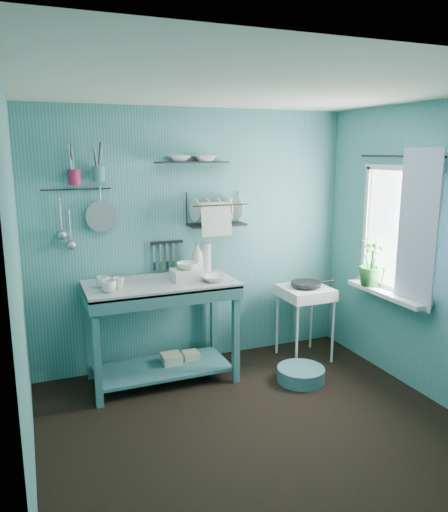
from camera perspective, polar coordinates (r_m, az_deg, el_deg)
name	(u,v)px	position (r m, az deg, el deg)	size (l,w,h in m)	color
floor	(259,432)	(4.04, 4.06, -19.38)	(3.20, 3.20, 0.00)	black
ceiling	(265,89)	(3.47, 4.70, 18.52)	(3.20, 3.20, 0.00)	silver
wall_back	(195,239)	(4.92, -3.36, 1.99)	(3.20, 3.20, 0.00)	teal
wall_front	(413,349)	(2.37, 20.79, -9.93)	(3.20, 3.20, 0.00)	teal
wall_left	(20,297)	(3.21, -22.31, -4.34)	(3.00, 3.00, 0.00)	teal
wall_right	(436,255)	(4.48, 23.04, 0.06)	(3.00, 3.00, 0.00)	teal
work_counter	(162,332)	(4.65, -7.14, -8.60)	(1.34, 0.67, 0.95)	#33686C
mug_left	(109,286)	(4.25, -13.04, -3.42)	(0.12, 0.12, 0.10)	silver
mug_mid	(119,283)	(4.36, -11.95, -3.00)	(0.10, 0.10, 0.09)	silver
mug_right	(103,282)	(4.40, -13.63, -2.92)	(0.12, 0.12, 0.10)	silver
wash_tub	(187,274)	(4.54, -4.20, -2.12)	(0.28, 0.22, 0.10)	beige
tub_bowl	(187,266)	(4.52, -4.21, -1.13)	(0.20, 0.20, 0.06)	silver
soap_bottle	(197,258)	(4.78, -3.08, -0.18)	(0.12, 0.12, 0.30)	beige
water_bottle	(206,257)	(4.83, -2.03, -0.15)	(0.09, 0.09, 0.28)	#B5BECA
counter_bowl	(213,278)	(4.49, -1.25, -2.56)	(0.22, 0.22, 0.05)	silver
hotplate_stand	(305,323)	(5.20, 9.19, -7.54)	(0.47, 0.47, 0.75)	silver
frying_pan	(306,284)	(5.08, 9.34, -3.14)	(0.30, 0.30, 0.04)	black
knife_strip	(167,242)	(4.81, -6.56, 1.54)	(0.32, 0.02, 0.03)	black
dish_rack	(217,209)	(4.81, -0.86, 5.38)	(0.55, 0.24, 0.32)	black
upper_shelf	(192,162)	(4.73, -3.63, 10.65)	(0.70, 0.18, 0.01)	black
shelf_bowl_left	(178,156)	(4.69, -5.27, 11.33)	(0.22, 0.22, 0.05)	silver
shelf_bowl_right	(205,156)	(4.77, -2.21, 11.33)	(0.23, 0.23, 0.06)	silver
utensil_cup_magenta	(74,177)	(4.54, -16.75, 8.63)	(0.11, 0.11, 0.13)	#951B46
utensil_cup_teal	(99,174)	(4.56, -14.14, 9.09)	(0.11, 0.11, 0.13)	#397777
colander	(101,216)	(4.62, -13.85, 4.43)	(0.28, 0.28, 0.03)	#979B9E
ladle_outer	(61,215)	(4.60, -18.18, 4.44)	(0.01, 0.01, 0.30)	#979B9E
ladle_inner	(70,226)	(4.61, -17.22, 3.34)	(0.01, 0.01, 0.30)	#979B9E
hook_rail	(76,189)	(4.60, -16.51, 7.32)	(0.01, 0.01, 0.60)	black
window_glass	(398,230)	(4.77, 19.28, 2.85)	(1.10, 1.10, 0.00)	white
windowsill	(386,294)	(4.84, 18.04, -4.10)	(0.16, 0.95, 0.04)	silver
curtain	(417,229)	(4.50, 21.19, 2.84)	(1.35, 1.35, 0.00)	silver
curtain_rod	(399,156)	(4.69, 19.41, 10.68)	(0.02, 0.02, 1.05)	black
potted_plant	(372,262)	(4.95, 16.54, -0.71)	(0.25, 0.25, 0.45)	#265F28
storage_tin_large	(172,365)	(4.86, -6.01, -12.29)	(0.18, 0.18, 0.22)	tan
storage_tin_small	(191,362)	(4.94, -3.83, -11.95)	(0.15, 0.15, 0.20)	tan
floor_basin	(301,374)	(4.81, 8.77, -13.23)	(0.44, 0.44, 0.13)	#3F767D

